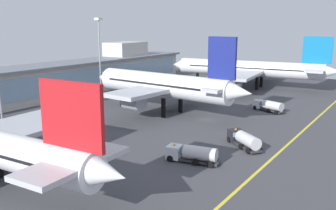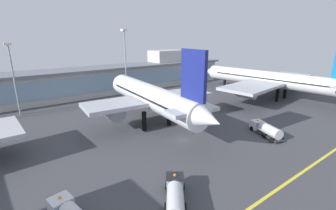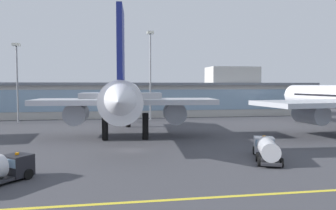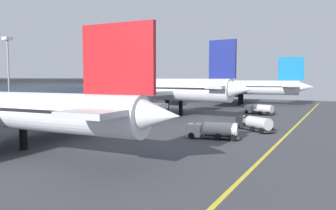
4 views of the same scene
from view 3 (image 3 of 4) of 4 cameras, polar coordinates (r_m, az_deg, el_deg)
The scene contains 7 objects.
ground_plane at distance 49.89m, azimuth -6.50°, elevation -7.80°, with size 180.00×180.00×0.00m, color #424247.
taxiway_centreline_stripe at distance 28.69m, azimuth -3.98°, elevation -16.35°, with size 144.00×0.50×0.01m, color yellow.
terminal_building at distance 102.52m, azimuth -6.98°, elevation 1.21°, with size 125.19×14.00×15.67m.
airliner_near_right at distance 61.44m, azimuth -7.35°, elevation 1.18°, with size 33.88×48.89×19.91m.
service_truck_far at distance 45.07m, azimuth 16.72°, elevation -7.19°, with size 5.44×9.34×2.90m.
apron_light_mast_centre at distance 91.50m, azimuth -3.08°, elevation 7.35°, with size 1.80×1.80×24.49m.
apron_light_mast_east at distance 93.91m, azimuth -24.72°, elevation 5.57°, with size 1.80×1.80×20.48m.
Camera 3 is at (-2.63, -48.87, 9.73)m, focal length 35.16 mm.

